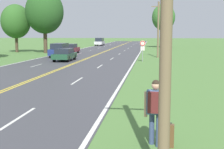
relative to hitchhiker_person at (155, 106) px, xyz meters
name	(u,v)px	position (x,y,z in m)	size (l,w,h in m)	color
hitchhiker_person	(155,106)	(0.00, 0.00, 0.00)	(0.62, 0.46, 1.83)	#38476B
suitcase	(166,136)	(0.30, -0.04, -0.80)	(0.43, 0.20, 0.69)	brown
traffic_sign	(143,46)	(-1.09, 25.67, 0.59)	(0.60, 0.10, 2.29)	gray
utility_pole_midground	(158,29)	(0.66, 31.77, 2.53)	(1.80, 0.24, 7.00)	brown
tree_left_verge	(45,12)	(-16.60, 38.84, 5.22)	(5.84, 5.84, 9.72)	#473828
tree_mid_treeline	(16,21)	(-22.00, 40.36, 3.85)	(4.77, 4.77, 7.73)	#473828
tree_right_cluster	(164,17)	(2.27, 59.36, 5.29)	(4.87, 4.87, 9.24)	brown
car_dark_green_sedan_approaching	(65,54)	(-9.80, 25.64, -0.39)	(1.84, 4.62, 1.39)	black
car_dark_blue_van_mid_near	(60,50)	(-11.98, 31.06, -0.18)	(1.82, 4.62, 1.80)	black
car_maroon_sedan_mid_far	(70,49)	(-12.46, 38.12, -0.36)	(1.93, 4.85, 1.48)	black
car_silver_suv_receding	(100,42)	(-13.21, 69.83, -0.11)	(1.97, 4.90, 1.93)	black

